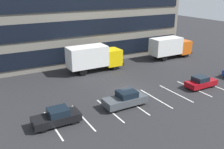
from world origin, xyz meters
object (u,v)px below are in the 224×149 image
(sedan_maroon, at_px, (201,82))
(sedan_charcoal, at_px, (125,99))
(box_truck_orange, at_px, (170,47))
(sedan_black, at_px, (57,117))
(box_truck_yellow, at_px, (94,57))

(sedan_maroon, distance_m, sedan_charcoal, 10.33)
(box_truck_orange, distance_m, sedan_maroon, 12.96)
(box_truck_orange, bearing_deg, sedan_charcoal, -144.21)
(sedan_maroon, xyz_separation_m, sedan_black, (-17.38, 0.11, 0.04))
(box_truck_orange, bearing_deg, sedan_maroon, -115.23)
(box_truck_yellow, distance_m, sedan_black, 14.77)
(box_truck_orange, distance_m, sedan_black, 25.66)
(sedan_maroon, bearing_deg, box_truck_orange, 64.77)
(box_truck_yellow, relative_size, sedan_charcoal, 1.79)
(sedan_maroon, bearing_deg, box_truck_yellow, 125.39)
(box_truck_orange, xyz_separation_m, sedan_charcoal, (-15.82, -11.40, -1.20))
(box_truck_orange, height_order, sedan_charcoal, box_truck_orange)
(box_truck_yellow, xyz_separation_m, box_truck_orange, (13.80, -0.03, -0.10))
(sedan_black, bearing_deg, box_truck_orange, 26.79)
(sedan_maroon, relative_size, sedan_black, 0.94)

